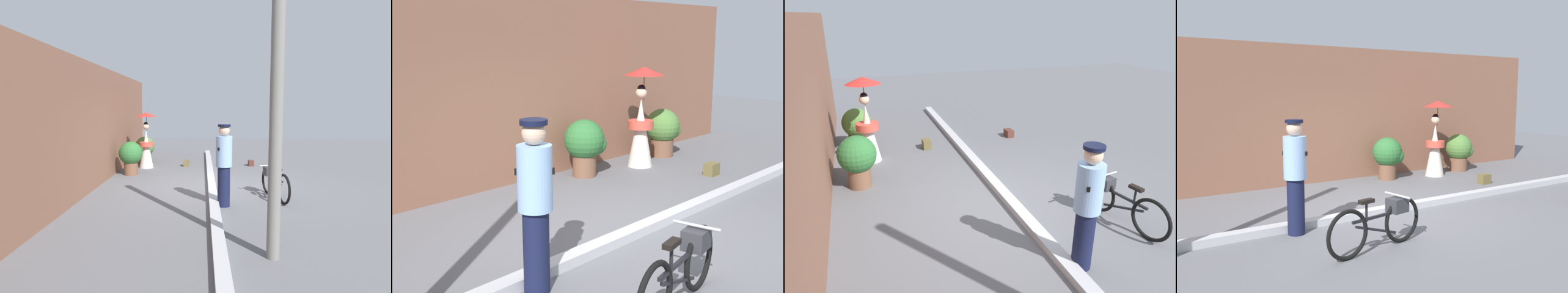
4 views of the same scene
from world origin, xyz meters
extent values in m
plane|color=slate|center=(0.00, 0.00, 0.00)|extent=(30.00, 30.00, 0.00)
cube|color=brown|center=(0.00, 3.19, 1.60)|extent=(14.00, 0.40, 3.19)
cube|color=#B2B2B7|center=(0.00, 0.00, 0.06)|extent=(14.00, 0.20, 0.12)
torus|color=black|center=(-0.63, -1.33, 0.33)|extent=(0.66, 0.17, 0.66)
torus|color=black|center=(-1.60, -1.50, 0.33)|extent=(0.66, 0.17, 0.66)
cube|color=black|center=(-1.12, -1.42, 0.47)|extent=(0.83, 0.18, 0.04)
cube|color=black|center=(-1.12, -1.42, 0.29)|extent=(0.72, 0.16, 0.26)
cylinder|color=black|center=(-1.29, -1.45, 0.58)|extent=(0.03, 0.03, 0.27)
cube|color=black|center=(-1.29, -1.45, 0.71)|extent=(0.23, 0.13, 0.05)
cylinder|color=silver|center=(-0.73, -1.35, 0.70)|extent=(0.11, 0.48, 0.03)
cube|color=#333338|center=(-0.73, -1.35, 0.56)|extent=(0.29, 0.26, 0.20)
cylinder|color=#141938|center=(-1.77, -0.21, 0.43)|extent=(0.26, 0.26, 0.85)
cylinder|color=#8CB2E0|center=(-1.77, -0.21, 1.17)|extent=(0.34, 0.34, 0.64)
sphere|color=#D8B293|center=(-1.77, -0.21, 1.60)|extent=(0.23, 0.23, 0.23)
cylinder|color=black|center=(-1.77, -0.21, 1.71)|extent=(0.26, 0.26, 0.05)
cube|color=black|center=(-1.77, -0.21, 1.23)|extent=(0.31, 0.28, 0.06)
cone|color=silver|center=(2.96, 2.18, 0.66)|extent=(0.48, 0.48, 1.33)
cylinder|color=#D14C3D|center=(2.96, 2.18, 0.82)|extent=(0.49, 0.49, 0.16)
sphere|color=beige|center=(2.96, 2.18, 1.43)|extent=(0.21, 0.21, 0.21)
sphere|color=black|center=(2.96, 2.18, 1.51)|extent=(0.16, 0.16, 0.16)
cylinder|color=olive|center=(3.02, 2.17, 1.56)|extent=(0.02, 0.02, 0.55)
cone|color=red|center=(3.02, 2.17, 1.84)|extent=(0.76, 0.76, 0.16)
cylinder|color=brown|center=(1.69, 2.46, 0.19)|extent=(0.43, 0.43, 0.38)
sphere|color=#2D6B33|center=(1.69, 2.46, 0.67)|extent=(0.73, 0.73, 0.73)
sphere|color=#2D6B33|center=(1.87, 2.35, 0.58)|extent=(0.40, 0.40, 0.40)
cylinder|color=brown|center=(3.98, 2.39, 0.18)|extent=(0.47, 0.47, 0.36)
sphere|color=#4C7A38|center=(3.98, 2.39, 0.64)|extent=(0.72, 0.72, 0.72)
sphere|color=#4C7A38|center=(4.16, 2.29, 0.55)|extent=(0.39, 0.39, 0.39)
cube|color=#592D23|center=(3.46, -1.50, 0.10)|extent=(0.29, 0.19, 0.19)
cube|color=#47241C|center=(3.46, -1.56, 0.14)|extent=(0.25, 0.07, 0.07)
cube|color=brown|center=(3.31, 0.81, 0.11)|extent=(0.27, 0.19, 0.23)
cube|color=brown|center=(3.31, 0.76, 0.17)|extent=(0.23, 0.07, 0.08)
cylinder|color=slate|center=(-4.34, -0.73, 2.40)|extent=(0.18, 0.18, 4.80)
camera|label=1|loc=(-9.02, 0.25, 2.07)|focal=32.26mm
camera|label=2|loc=(-4.88, -3.83, 2.49)|focal=47.72mm
camera|label=3|loc=(-4.99, 2.39, 3.18)|focal=32.71mm
camera|label=4|loc=(-4.10, -6.08, 2.13)|focal=39.10mm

